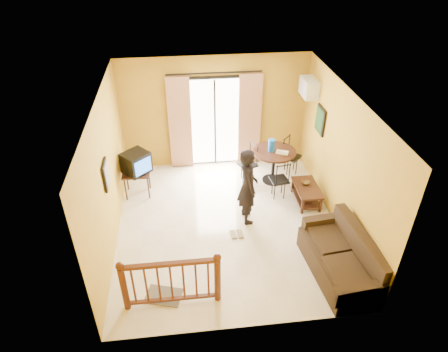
{
  "coord_description": "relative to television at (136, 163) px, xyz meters",
  "views": [
    {
      "loc": [
        -0.82,
        -6.34,
        5.49
      ],
      "look_at": [
        -0.04,
        0.2,
        1.08
      ],
      "focal_mm": 32.0,
      "sensor_mm": 36.0,
      "label": 1
    }
  ],
  "objects": [
    {
      "name": "picture_left",
      "position": [
        -0.35,
        -1.5,
        0.7
      ],
      "size": [
        0.05,
        0.42,
        0.52
      ],
      "color": "black",
      "rests_on": "room_shell"
    },
    {
      "name": "sofa",
      "position": [
        3.73,
        -2.88,
        -0.51
      ],
      "size": [
        1.04,
        1.96,
        0.9
      ],
      "rotation": [
        0.0,
        0.0,
        0.1
      ],
      "color": "black",
      "rests_on": "ground"
    },
    {
      "name": "stair_balustrade",
      "position": [
        0.72,
        -3.2,
        -0.28
      ],
      "size": [
        1.63,
        0.13,
        1.04
      ],
      "color": "#471E0F",
      "rests_on": "ground"
    },
    {
      "name": "doormat",
      "position": [
        0.56,
        -3.04,
        -0.84
      ],
      "size": [
        0.69,
        0.56,
        0.02
      ],
      "primitive_type": "cube",
      "rotation": [
        0.0,
        0.0,
        -0.29
      ],
      "color": "#585146",
      "rests_on": "ground"
    },
    {
      "name": "coffee_table",
      "position": [
        3.72,
        -0.74,
        -0.58
      ],
      "size": [
        0.5,
        0.9,
        0.4
      ],
      "color": "black",
      "rests_on": "ground"
    },
    {
      "name": "standing_person",
      "position": [
        2.3,
        -1.18,
        -0.0
      ],
      "size": [
        0.46,
        0.65,
        1.69
      ],
      "primitive_type": "imported",
      "rotation": [
        0.0,
        0.0,
        1.66
      ],
      "color": "black",
      "rests_on": "ground"
    },
    {
      "name": "air_conditioner",
      "position": [
        3.96,
        0.65,
        1.3
      ],
      "size": [
        0.31,
        0.6,
        0.4
      ],
      "color": "white",
      "rests_on": "room_shell"
    },
    {
      "name": "serving_tray",
      "position": [
        3.31,
        0.07,
        -0.01
      ],
      "size": [
        0.33,
        0.28,
        0.02
      ],
      "primitive_type": "cube",
      "rotation": [
        0.0,
        0.0,
        -0.43
      ],
      "color": "beige",
      "rests_on": "dining_table"
    },
    {
      "name": "bowl",
      "position": [
        3.72,
        -0.62,
        -0.42
      ],
      "size": [
        0.22,
        0.22,
        0.06
      ],
      "primitive_type": "imported",
      "rotation": [
        0.0,
        0.0,
        0.17
      ],
      "color": "brown",
      "rests_on": "coffee_table"
    },
    {
      "name": "television",
      "position": [
        0.0,
        0.0,
        0.0
      ],
      "size": [
        0.72,
        0.72,
        0.48
      ],
      "rotation": [
        0.0,
        0.0,
        0.73
      ],
      "color": "black",
      "rests_on": "tv_table"
    },
    {
      "name": "botanical_print",
      "position": [
        4.08,
        -0.0,
        0.8
      ],
      "size": [
        0.05,
        0.5,
        0.6
      ],
      "color": "black",
      "rests_on": "room_shell"
    },
    {
      "name": "dining_chairs",
      "position": [
        3.12,
        0.09,
        -0.85
      ],
      "size": [
        1.69,
        1.46,
        0.95
      ],
      "color": "black",
      "rests_on": "ground"
    },
    {
      "name": "dining_table",
      "position": [
        3.16,
        0.17,
        -0.19
      ],
      "size": [
        0.99,
        0.99,
        0.83
      ],
      "color": "black",
      "rests_on": "ground"
    },
    {
      "name": "sandals",
      "position": [
        2.02,
        -1.66,
        -0.83
      ],
      "size": [
        0.26,
        0.26,
        0.03
      ],
      "color": "brown",
      "rests_on": "ground"
    },
    {
      "name": "room_shell",
      "position": [
        1.87,
        -1.3,
        0.86
      ],
      "size": [
        5.0,
        5.0,
        5.0
      ],
      "color": "white",
      "rests_on": "ground"
    },
    {
      "name": "ground",
      "position": [
        1.87,
        -1.3,
        -0.85
      ],
      "size": [
        5.0,
        5.0,
        0.0
      ],
      "primitive_type": "plane",
      "color": "beige",
      "rests_on": "ground"
    },
    {
      "name": "balcony_door",
      "position": [
        1.87,
        1.13,
        0.34
      ],
      "size": [
        2.25,
        0.14,
        2.46
      ],
      "color": "black",
      "rests_on": "ground"
    },
    {
      "name": "tv_table",
      "position": [
        -0.03,
        0.0,
        -0.32
      ],
      "size": [
        0.61,
        0.51,
        0.61
      ],
      "color": "black",
      "rests_on": "ground"
    },
    {
      "name": "water_jug",
      "position": [
        3.08,
        0.19,
        0.13
      ],
      "size": [
        0.16,
        0.16,
        0.3
      ],
      "primitive_type": "cylinder",
      "color": "blue",
      "rests_on": "dining_table"
    }
  ]
}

